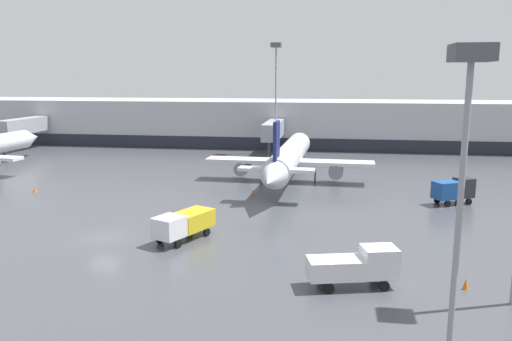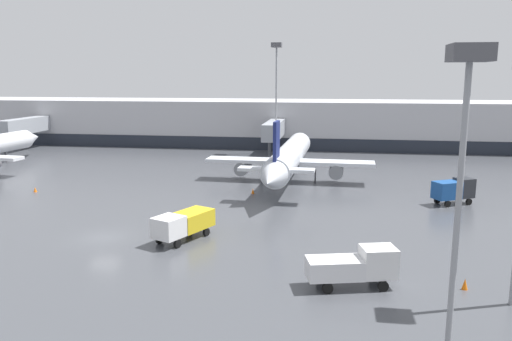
{
  "view_description": "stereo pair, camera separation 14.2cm",
  "coord_description": "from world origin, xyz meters",
  "px_view_note": "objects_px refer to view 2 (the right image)",
  "views": [
    {
      "loc": [
        19.16,
        -38.7,
        13.61
      ],
      "look_at": [
        10.61,
        17.21,
        3.0
      ],
      "focal_mm": 35.0,
      "sensor_mm": 36.0,
      "label": 1
    },
    {
      "loc": [
        19.3,
        -38.68,
        13.61
      ],
      "look_at": [
        10.61,
        17.21,
        3.0
      ],
      "focal_mm": 35.0,
      "sensor_mm": 36.0,
      "label": 2
    }
  ],
  "objects_px": {
    "service_truck_2": "(454,189)",
    "traffic_cone_1": "(465,284)",
    "parked_jet_2": "(289,157)",
    "apron_light_mast_0": "(276,67)",
    "apron_light_mast_2": "(466,109)",
    "service_truck_3": "(183,223)",
    "service_truck_0": "(355,265)",
    "traffic_cone_3": "(35,190)",
    "traffic_cone_2": "(253,191)"
  },
  "relations": [
    {
      "from": "service_truck_2",
      "to": "traffic_cone_1",
      "type": "relative_size",
      "value": 6.42
    },
    {
      "from": "parked_jet_2",
      "to": "traffic_cone_1",
      "type": "height_order",
      "value": "parked_jet_2"
    },
    {
      "from": "service_truck_2",
      "to": "apron_light_mast_0",
      "type": "height_order",
      "value": "apron_light_mast_0"
    },
    {
      "from": "traffic_cone_1",
      "to": "apron_light_mast_0",
      "type": "xyz_separation_m",
      "value": [
        -18.97,
        56.92,
        14.91
      ]
    },
    {
      "from": "apron_light_mast_0",
      "to": "apron_light_mast_2",
      "type": "relative_size",
      "value": 1.29
    },
    {
      "from": "service_truck_2",
      "to": "apron_light_mast_0",
      "type": "relative_size",
      "value": 0.25
    },
    {
      "from": "parked_jet_2",
      "to": "service_truck_3",
      "type": "distance_m",
      "value": 26.2
    },
    {
      "from": "service_truck_0",
      "to": "apron_light_mast_0",
      "type": "bearing_deg",
      "value": 87.5
    },
    {
      "from": "service_truck_2",
      "to": "apron_light_mast_0",
      "type": "distance_m",
      "value": 43.28
    },
    {
      "from": "service_truck_3",
      "to": "service_truck_0",
      "type": "bearing_deg",
      "value": 85.59
    },
    {
      "from": "apron_light_mast_0",
      "to": "traffic_cone_1",
      "type": "bearing_deg",
      "value": -71.57
    },
    {
      "from": "parked_jet_2",
      "to": "traffic_cone_3",
      "type": "bearing_deg",
      "value": 111.8
    },
    {
      "from": "traffic_cone_2",
      "to": "service_truck_2",
      "type": "bearing_deg",
      "value": -4.23
    },
    {
      "from": "service_truck_3",
      "to": "apron_light_mast_2",
      "type": "height_order",
      "value": "apron_light_mast_2"
    },
    {
      "from": "apron_light_mast_0",
      "to": "traffic_cone_2",
      "type": "bearing_deg",
      "value": -88.25
    },
    {
      "from": "parked_jet_2",
      "to": "service_truck_3",
      "type": "xyz_separation_m",
      "value": [
        -6.69,
        -25.27,
        -1.79
      ]
    },
    {
      "from": "parked_jet_2",
      "to": "service_truck_2",
      "type": "height_order",
      "value": "parked_jet_2"
    },
    {
      "from": "parked_jet_2",
      "to": "service_truck_0",
      "type": "height_order",
      "value": "parked_jet_2"
    },
    {
      "from": "service_truck_3",
      "to": "apron_light_mast_2",
      "type": "xyz_separation_m",
      "value": [
        18.3,
        -15.08,
        10.72
      ]
    },
    {
      "from": "apron_light_mast_2",
      "to": "traffic_cone_2",
      "type": "bearing_deg",
      "value": 114.85
    },
    {
      "from": "traffic_cone_3",
      "to": "apron_light_mast_2",
      "type": "relative_size",
      "value": 0.04
    },
    {
      "from": "service_truck_2",
      "to": "traffic_cone_1",
      "type": "distance_m",
      "value": 23.52
    },
    {
      "from": "traffic_cone_2",
      "to": "traffic_cone_3",
      "type": "bearing_deg",
      "value": -173.05
    },
    {
      "from": "parked_jet_2",
      "to": "service_truck_0",
      "type": "relative_size",
      "value": 5.69
    },
    {
      "from": "traffic_cone_3",
      "to": "parked_jet_2",
      "type": "bearing_deg",
      "value": 19.83
    },
    {
      "from": "service_truck_0",
      "to": "service_truck_2",
      "type": "xyz_separation_m",
      "value": [
        11.4,
        23.74,
        0.18
      ]
    },
    {
      "from": "traffic_cone_1",
      "to": "apron_light_mast_2",
      "type": "relative_size",
      "value": 0.05
    },
    {
      "from": "service_truck_2",
      "to": "traffic_cone_1",
      "type": "bearing_deg",
      "value": -128.47
    },
    {
      "from": "traffic_cone_3",
      "to": "apron_light_mast_0",
      "type": "relative_size",
      "value": 0.03
    },
    {
      "from": "service_truck_0",
      "to": "traffic_cone_1",
      "type": "distance_m",
      "value": 7.19
    },
    {
      "from": "traffic_cone_1",
      "to": "apron_light_mast_0",
      "type": "bearing_deg",
      "value": 108.43
    },
    {
      "from": "service_truck_2",
      "to": "traffic_cone_2",
      "type": "height_order",
      "value": "service_truck_2"
    },
    {
      "from": "service_truck_3",
      "to": "apron_light_mast_0",
      "type": "distance_m",
      "value": 51.85
    },
    {
      "from": "service_truck_0",
      "to": "service_truck_3",
      "type": "xyz_separation_m",
      "value": [
        -14.0,
        7.64,
        -0.0
      ]
    },
    {
      "from": "parked_jet_2",
      "to": "service_truck_2",
      "type": "xyz_separation_m",
      "value": [
        18.71,
        -9.17,
        -1.62
      ]
    },
    {
      "from": "service_truck_0",
      "to": "traffic_cone_3",
      "type": "bearing_deg",
      "value": 134.85
    },
    {
      "from": "service_truck_3",
      "to": "traffic_cone_3",
      "type": "distance_m",
      "value": 27.23
    },
    {
      "from": "traffic_cone_3",
      "to": "service_truck_2",
      "type": "bearing_deg",
      "value": 1.81
    },
    {
      "from": "service_truck_0",
      "to": "apron_light_mast_2",
      "type": "relative_size",
      "value": 0.41
    },
    {
      "from": "parked_jet_2",
      "to": "apron_light_mast_0",
      "type": "height_order",
      "value": "apron_light_mast_0"
    },
    {
      "from": "traffic_cone_3",
      "to": "apron_light_mast_0",
      "type": "bearing_deg",
      "value": 54.64
    },
    {
      "from": "apron_light_mast_0",
      "to": "apron_light_mast_2",
      "type": "xyz_separation_m",
      "value": [
        16.19,
        -65.02,
        -3.1
      ]
    },
    {
      "from": "service_truck_2",
      "to": "traffic_cone_3",
      "type": "distance_m",
      "value": 48.42
    },
    {
      "from": "traffic_cone_2",
      "to": "service_truck_0",
      "type": "bearing_deg",
      "value": -66.76
    },
    {
      "from": "traffic_cone_2",
      "to": "apron_light_mast_0",
      "type": "height_order",
      "value": "apron_light_mast_0"
    },
    {
      "from": "traffic_cone_2",
      "to": "apron_light_mast_0",
      "type": "xyz_separation_m",
      "value": [
        -0.98,
        32.19,
        14.98
      ]
    },
    {
      "from": "service_truck_3",
      "to": "traffic_cone_2",
      "type": "distance_m",
      "value": 18.05
    },
    {
      "from": "service_truck_3",
      "to": "traffic_cone_3",
      "type": "xyz_separation_m",
      "value": [
        -22.97,
        14.57,
        -1.18
      ]
    },
    {
      "from": "service_truck_0",
      "to": "apron_light_mast_2",
      "type": "distance_m",
      "value": 13.74
    },
    {
      "from": "service_truck_2",
      "to": "traffic_cone_3",
      "type": "xyz_separation_m",
      "value": [
        -48.38,
        -1.53,
        -1.36
      ]
    }
  ]
}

